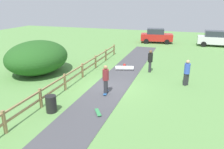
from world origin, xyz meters
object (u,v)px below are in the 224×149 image
Objects in this scene: skater_riding at (106,78)px; parked_car_red at (156,36)px; parked_car_white at (215,39)px; trash_bin at (51,104)px; skateboard_loose at (98,112)px; bystander_black at (150,60)px; bystander_blue at (187,71)px; bush_large at (37,57)px; skater_fallen at (124,68)px.

parked_car_red reaches higher than skater_riding.
skater_riding is 18.41m from parked_car_red.
skater_riding is 20.04m from parked_car_white.
trash_bin is at bearing -96.69° from parked_car_red.
skater_riding is at bearing 100.82° from skateboard_loose.
skateboard_loose is 22.22m from parked_car_white.
skateboard_loose is at bearing -100.15° from bystander_black.
parked_car_red reaches higher than bystander_blue.
parked_car_red is (-1.25, 13.12, -0.04)m from bystander_black.
skateboard_loose is (2.37, 0.56, -0.36)m from trash_bin.
trash_bin is at bearing -121.74° from skater_riding.
bush_large is 2.92× the size of skater_riding.
parked_car_red is (-4.05, 15.29, -0.03)m from bystander_blue.
trash_bin is at bearing -48.95° from bush_large.
parked_car_red is at bearing 88.06° from skater_riding.
bush_large is 1.26× the size of parked_car_white.
parked_car_white reaches higher than trash_bin.
trash_bin is 9.17m from bystander_black.
trash_bin is 2.46m from skateboard_loose.
bystander_blue reaches higher than skateboard_loose.
bystander_black is (3.76, 8.34, 0.54)m from trash_bin.
skater_fallen is at bearing -121.41° from parked_car_white.
bystander_black reaches higher than skater_fallen.
parked_car_red reaches higher than trash_bin.
parked_car_white is at bearing 65.43° from trash_bin.
parked_car_white reaches higher than skateboard_loose.
trash_bin is 0.20× the size of parked_car_red.
parked_car_red is at bearing 83.31° from trash_bin.
skateboard_loose is at bearing -90.40° from parked_car_red.
bystander_blue is at bearing 4.48° from bush_large.
bush_large is 2.96× the size of bystander_black.
bystander_black is at bearing 142.33° from bystander_blue.
bush_large is 7.02m from skater_fallen.
skater_fallen is 15.60m from parked_car_white.
parked_car_red is at bearing 66.19° from bush_large.
trash_bin is 0.21× the size of parked_car_white.
skater_fallen is (1.70, 8.17, -0.25)m from trash_bin.
skater_riding is at bearing -87.79° from skater_fallen.
skater_fallen is at bearing 24.44° from bush_large.
bystander_black is (-2.80, 2.16, 0.01)m from bystander_blue.
trash_bin is 0.59× the size of skater_fallen.
trash_bin is at bearing -136.75° from bystander_blue.
trash_bin is at bearing -101.72° from skater_fallen.
bystander_blue is at bearing -22.24° from skater_fallen.
parked_car_red reaches higher than bystander_black.
trash_bin is 3.64m from skater_riding.
bush_large reaches higher than skater_riding.
parked_car_white reaches higher than skater_riding.
trash_bin is 8.35m from skater_fallen.
parked_car_red reaches higher than skateboard_loose.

